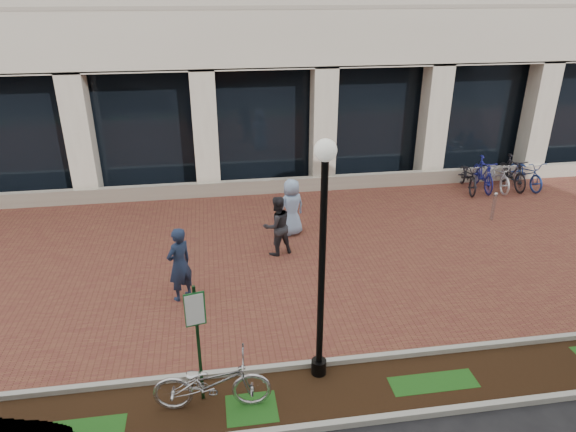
{
  "coord_description": "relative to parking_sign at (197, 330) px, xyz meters",
  "views": [
    {
      "loc": [
        -1.85,
        -12.04,
        6.62
      ],
      "look_at": [
        -0.1,
        -0.8,
        1.48
      ],
      "focal_mm": 32.0,
      "sensor_mm": 36.0,
      "label": 1
    }
  ],
  "objects": [
    {
      "name": "ground",
      "position": [
        2.26,
        5.03,
        -1.48
      ],
      "size": [
        120.0,
        120.0,
        0.0
      ],
      "primitive_type": "plane",
      "color": "black",
      "rests_on": "ground"
    },
    {
      "name": "brick_plaza",
      "position": [
        2.26,
        5.03,
        -1.47
      ],
      "size": [
        40.0,
        9.0,
        0.01
      ],
      "primitive_type": "cube",
      "color": "brown",
      "rests_on": "ground"
    },
    {
      "name": "planting_strip",
      "position": [
        2.26,
        -0.22,
        -1.47
      ],
      "size": [
        40.0,
        1.5,
        0.01
      ],
      "primitive_type": "cube",
      "color": "black",
      "rests_on": "ground"
    },
    {
      "name": "curb_plaza_side",
      "position": [
        2.26,
        0.53,
        -1.42
      ],
      "size": [
        40.0,
        0.12,
        0.12
      ],
      "primitive_type": "cube",
      "color": "#A7A79D",
      "rests_on": "ground"
    },
    {
      "name": "curb_street_side",
      "position": [
        2.26,
        -0.97,
        -1.42
      ],
      "size": [
        40.0,
        0.12,
        0.12
      ],
      "primitive_type": "cube",
      "color": "#A7A79D",
      "rests_on": "ground"
    },
    {
      "name": "parking_sign",
      "position": [
        0.0,
        0.0,
        0.0
      ],
      "size": [
        0.34,
        0.07,
        2.31
      ],
      "rotation": [
        0.0,
        0.0,
        0.21
      ],
      "color": "#123216",
      "rests_on": "ground"
    },
    {
      "name": "lamppost",
      "position": [
        2.13,
        0.33,
        1.06
      ],
      "size": [
        0.36,
        0.36,
        4.5
      ],
      "color": "black",
      "rests_on": "ground"
    },
    {
      "name": "locked_bicycle",
      "position": [
        0.18,
        -0.2,
        -0.95
      ],
      "size": [
        2.04,
        0.85,
        1.05
      ],
      "primitive_type": "imported",
      "rotation": [
        0.0,
        0.0,
        1.49
      ],
      "color": "#B7B8BC",
      "rests_on": "ground"
    },
    {
      "name": "pedestrian_left",
      "position": [
        -0.46,
        3.29,
        -0.59
      ],
      "size": [
        0.77,
        0.75,
        1.78
      ],
      "primitive_type": "imported",
      "rotation": [
        0.0,
        0.0,
        3.87
      ],
      "color": "#1C2946",
      "rests_on": "ground"
    },
    {
      "name": "pedestrian_mid",
      "position": [
        2.0,
        5.1,
        -0.65
      ],
      "size": [
        0.97,
        0.86,
        1.65
      ],
      "primitive_type": "imported",
      "rotation": [
        0.0,
        0.0,
        3.49
      ],
      "color": "#28282D",
      "rests_on": "ground"
    },
    {
      "name": "pedestrian_right",
      "position": [
        2.57,
        6.23,
        -0.64
      ],
      "size": [
        0.97,
        0.82,
        1.67
      ],
      "primitive_type": "imported",
      "rotation": [
        0.0,
        0.0,
        3.57
      ],
      "color": "#93B2DC",
      "rests_on": "ground"
    },
    {
      "name": "bollard",
      "position": [
        8.81,
        6.2,
        -1.0
      ],
      "size": [
        0.12,
        0.12,
        0.93
      ],
      "color": "#B3B3B8",
      "rests_on": "ground"
    },
    {
      "name": "bike_rack_cluster",
      "position": [
        10.35,
        8.74,
        -0.94
      ],
      "size": [
        3.08,
        2.05,
        1.14
      ],
      "rotation": [
        0.0,
        0.0,
        -0.08
      ],
      "color": "black",
      "rests_on": "ground"
    }
  ]
}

